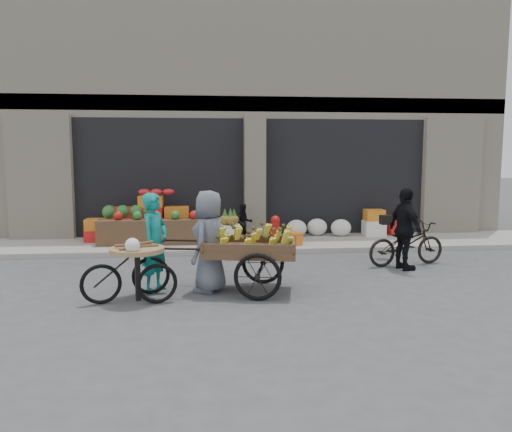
{
  "coord_description": "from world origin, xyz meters",
  "views": [
    {
      "loc": [
        -1.29,
        -8.11,
        2.24
      ],
      "look_at": [
        -0.34,
        1.28,
        1.1
      ],
      "focal_mm": 35.0,
      "sensor_mm": 36.0,
      "label": 1
    }
  ],
  "objects": [
    {
      "name": "building",
      "position": [
        0.0,
        8.03,
        3.37
      ],
      "size": [
        14.0,
        6.45,
        7.0
      ],
      "color": "beige",
      "rests_on": "ground"
    },
    {
      "name": "orange_bucket",
      "position": [
        0.85,
        3.5,
        0.27
      ],
      "size": [
        0.32,
        0.32,
        0.3
      ],
      "primitive_type": "cylinder",
      "color": "orange",
      "rests_on": "sidewalk"
    },
    {
      "name": "tricycle_cart",
      "position": [
        -2.37,
        -0.4,
        0.57
      ],
      "size": [
        1.46,
        1.04,
        0.95
      ],
      "rotation": [
        0.0,
        0.0,
        0.27
      ],
      "color": "#9E7F51",
      "rests_on": "ground"
    },
    {
      "name": "ground",
      "position": [
        0.0,
        0.0,
        0.0
      ],
      "size": [
        80.0,
        80.0,
        0.0
      ],
      "primitive_type": "plane",
      "color": "#424244",
      "rests_on": "ground"
    },
    {
      "name": "seated_person",
      "position": [
        -0.35,
        4.2,
        0.58
      ],
      "size": [
        0.51,
        0.43,
        0.93
      ],
      "primitive_type": "imported",
      "rotation": [
        0.0,
        0.0,
        0.17
      ],
      "color": "black",
      "rests_on": "sidewalk"
    },
    {
      "name": "fruit_display",
      "position": [
        -2.48,
        4.38,
        0.67
      ],
      "size": [
        3.1,
        1.12,
        1.24
      ],
      "color": "red",
      "rests_on": "sidewalk"
    },
    {
      "name": "banana_cart",
      "position": [
        -0.62,
        -0.05,
        0.77
      ],
      "size": [
        2.68,
        1.48,
        1.06
      ],
      "rotation": [
        0.0,
        0.0,
        -0.19
      ],
      "color": "brown",
      "rests_on": "ground"
    },
    {
      "name": "right_bay_goods",
      "position": [
        2.61,
        4.7,
        0.41
      ],
      "size": [
        3.35,
        0.6,
        0.7
      ],
      "color": "silver",
      "rests_on": "sidewalk"
    },
    {
      "name": "sidewalk",
      "position": [
        0.0,
        4.1,
        0.06
      ],
      "size": [
        18.0,
        2.2,
        0.12
      ],
      "primitive_type": "cube",
      "color": "gray",
      "rests_on": "ground"
    },
    {
      "name": "bicycle",
      "position": [
        2.8,
        1.62,
        0.45
      ],
      "size": [
        1.8,
        0.93,
        0.9
      ],
      "primitive_type": "imported",
      "rotation": [
        0.0,
        0.0,
        1.77
      ],
      "color": "black",
      "rests_on": "ground"
    },
    {
      "name": "pineapple_bin",
      "position": [
        -0.75,
        3.6,
        0.37
      ],
      "size": [
        0.52,
        0.52,
        0.5
      ],
      "primitive_type": "cylinder",
      "color": "silver",
      "rests_on": "sidewalk"
    },
    {
      "name": "vendor_grey",
      "position": [
        -1.24,
        0.03,
        0.84
      ],
      "size": [
        0.83,
        0.97,
        1.68
      ],
      "primitive_type": "imported",
      "rotation": [
        0.0,
        0.0,
        -2.01
      ],
      "color": "slate",
      "rests_on": "ground"
    },
    {
      "name": "vendor_woman",
      "position": [
        -2.14,
        0.13,
        0.82
      ],
      "size": [
        0.61,
        0.71,
        1.64
      ],
      "primitive_type": "imported",
      "rotation": [
        0.0,
        0.0,
        1.14
      ],
      "color": "#107B76",
      "rests_on": "ground"
    },
    {
      "name": "cyclist",
      "position": [
        2.6,
        1.22,
        0.81
      ],
      "size": [
        0.58,
        1.01,
        1.63
      ],
      "primitive_type": "imported",
      "rotation": [
        0.0,
        0.0,
        1.77
      ],
      "color": "black",
      "rests_on": "ground"
    },
    {
      "name": "fire_hydrant",
      "position": [
        0.35,
        3.55,
        0.5
      ],
      "size": [
        0.22,
        0.22,
        0.71
      ],
      "color": "#A5140F",
      "rests_on": "sidewalk"
    }
  ]
}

